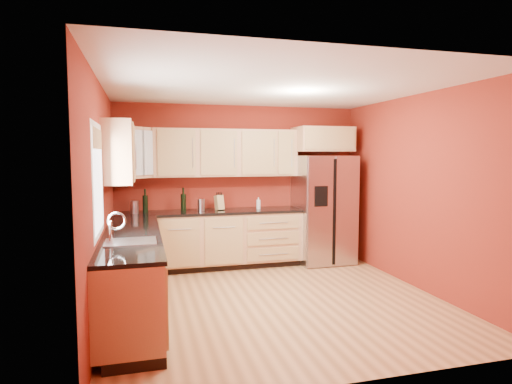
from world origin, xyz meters
TOP-DOWN VIEW (x-y plane):
  - floor at (0.00, 0.00)m, footprint 4.00×4.00m
  - ceiling at (0.00, 0.00)m, footprint 4.00×4.00m
  - wall_back at (0.00, 2.00)m, footprint 4.00×0.04m
  - wall_front at (0.00, -2.00)m, footprint 4.00×0.04m
  - wall_left at (-2.00, 0.00)m, footprint 0.04×4.00m
  - wall_right at (2.00, 0.00)m, footprint 0.04×4.00m
  - base_cabinets_back at (-0.55, 1.70)m, footprint 2.90×0.60m
  - base_cabinets_left at (-1.70, 0.00)m, footprint 0.60×2.80m
  - countertop_back at (-0.55, 1.69)m, footprint 2.90×0.62m
  - countertop_left at (-1.69, 0.00)m, footprint 0.62×2.80m
  - upper_cabinets_back at (-0.25, 1.83)m, footprint 2.30×0.33m
  - upper_cabinets_left at (-1.83, 0.72)m, footprint 0.33×1.35m
  - corner_upper_cabinet at (-1.67, 1.67)m, footprint 0.67×0.67m
  - over_fridge_cabinet at (1.35, 1.70)m, footprint 0.92×0.60m
  - refrigerator at (1.35, 1.62)m, footprint 0.90×0.75m
  - window at (-1.98, -0.50)m, footprint 0.03×0.90m
  - sink_faucet at (-1.69, -0.50)m, footprint 0.50×0.42m
  - canister_left at (-1.68, 1.67)m, footprint 0.16×0.16m
  - canister_right at (-0.68, 1.72)m, footprint 0.14×0.14m
  - wine_bottle_a at (-1.53, 1.74)m, footprint 0.11×0.11m
  - wine_bottle_b at (-0.95, 1.75)m, footprint 0.11×0.11m
  - knife_block at (-0.39, 1.75)m, footprint 0.14×0.14m
  - soap_dispenser at (0.25, 1.70)m, footprint 0.07×0.07m

SIDE VIEW (x-z plane):
  - floor at x=0.00m, z-range 0.00..0.00m
  - base_cabinets_back at x=-0.55m, z-range 0.00..0.88m
  - base_cabinets_left at x=-1.70m, z-range 0.00..0.88m
  - refrigerator at x=1.35m, z-range 0.00..1.78m
  - countertop_back at x=-0.55m, z-range 0.88..0.92m
  - countertop_left at x=-1.69m, z-range 0.88..0.92m
  - canister_right at x=-0.68m, z-range 0.92..1.10m
  - soap_dispenser at x=0.25m, z-range 0.92..1.11m
  - canister_left at x=-1.68m, z-range 0.92..1.11m
  - knife_block at x=-0.39m, z-range 0.92..1.15m
  - sink_faucet at x=-1.69m, z-range 0.92..1.22m
  - wine_bottle_a at x=-1.53m, z-range 0.92..1.28m
  - wine_bottle_b at x=-0.95m, z-range 0.92..1.29m
  - wall_back at x=0.00m, z-range 0.00..2.60m
  - wall_front at x=0.00m, z-range 0.00..2.60m
  - wall_left at x=-2.00m, z-range 0.00..2.60m
  - wall_right at x=2.00m, z-range 0.00..2.60m
  - window at x=-1.98m, z-range 1.05..2.05m
  - upper_cabinets_back at x=-0.25m, z-range 1.45..2.20m
  - upper_cabinets_left at x=-1.83m, z-range 1.45..2.20m
  - corner_upper_cabinet at x=-1.67m, z-range 1.45..2.20m
  - over_fridge_cabinet at x=1.35m, z-range 1.85..2.25m
  - ceiling at x=0.00m, z-range 2.60..2.60m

